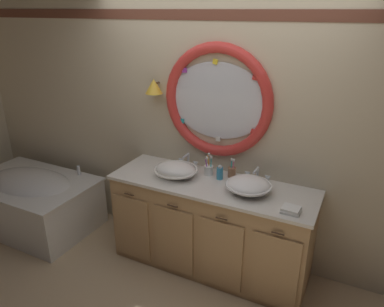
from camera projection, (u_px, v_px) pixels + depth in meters
ground_plane at (191, 276)px, 3.43m from camera, size 14.00×14.00×0.00m
back_wall_assembly at (218, 127)px, 3.42m from camera, size 6.40×0.26×2.60m
vanity_counter at (211, 225)px, 3.43m from camera, size 1.89×0.64×0.90m
bathtub at (32, 198)px, 4.13m from camera, size 1.44×0.92×0.68m
sink_basin_left at (176, 170)px, 3.36m from camera, size 0.42×0.42×0.14m
sink_basin_right at (249, 185)px, 3.06m from camera, size 0.40×0.40×0.14m
faucet_set_left at (188, 161)px, 3.57m from camera, size 0.21×0.13×0.15m
faucet_set_right at (257, 175)px, 3.27m from camera, size 0.24×0.15×0.14m
toothbrush_holder_left at (209, 169)px, 3.40m from camera, size 0.09×0.09×0.21m
toothbrush_holder_right at (232, 172)px, 3.35m from camera, size 0.08×0.08×0.19m
soap_dispenser at (220, 173)px, 3.31m from camera, size 0.06×0.07×0.14m
folded_hand_towel at (291, 210)px, 2.79m from camera, size 0.15×0.13×0.04m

